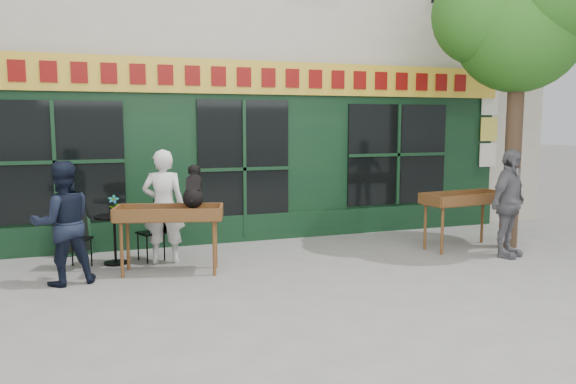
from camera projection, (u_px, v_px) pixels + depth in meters
name	position (u px, v px, depth m)	size (l,w,h in m)	color
ground	(286.00, 272.00, 8.26)	(80.00, 80.00, 0.00)	slate
building	(202.00, 4.00, 13.23)	(14.00, 7.26, 10.00)	beige
street_tree	(520.00, 9.00, 9.53)	(3.05, 2.90, 5.60)	#382619
book_cart_center	(169.00, 217.00, 8.15)	(1.61, 0.98, 0.99)	brown
dog	(193.00, 185.00, 8.16)	(0.34, 0.60, 0.60)	black
woman	(164.00, 206.00, 8.75)	(0.65, 0.43, 1.78)	white
book_cart_right	(464.00, 202.00, 9.73)	(1.55, 0.76, 0.99)	brown
man_right	(509.00, 203.00, 9.12)	(1.04, 0.43, 1.77)	slate
bistro_table	(115.00, 230.00, 8.68)	(0.60, 0.60, 0.76)	black
bistro_chair_left	(71.00, 232.00, 8.41)	(0.48, 0.47, 0.95)	black
bistro_chair_right	(156.00, 225.00, 8.97)	(0.47, 0.47, 0.95)	black
potted_plant	(114.00, 205.00, 8.63)	(0.17, 0.11, 0.32)	gray
man_left	(63.00, 223.00, 7.57)	(0.82, 0.64, 1.69)	black
chalkboard	(74.00, 232.00, 9.27)	(0.59, 0.32, 0.79)	black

